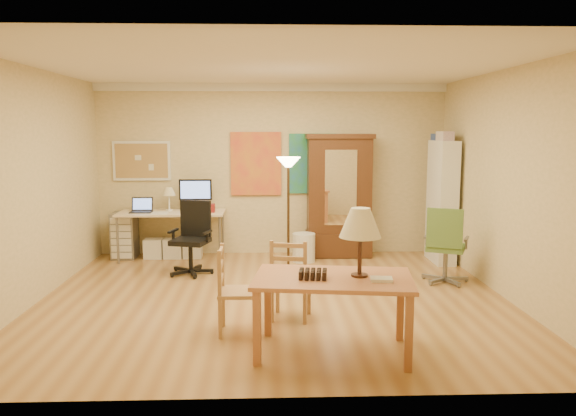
{
  "coord_description": "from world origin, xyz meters",
  "views": [
    {
      "loc": [
        -0.07,
        -6.46,
        1.99
      ],
      "look_at": [
        0.18,
        0.3,
        1.04
      ],
      "focal_mm": 35.0,
      "sensor_mm": 36.0,
      "label": 1
    }
  ],
  "objects_px": {
    "computer_desk": "(174,230)",
    "armoire": "(339,203)",
    "dining_table": "(343,262)",
    "bookshelf": "(442,202)",
    "office_chair_black": "(192,255)",
    "office_chair_green": "(445,263)"
  },
  "relations": [
    {
      "from": "computer_desk",
      "to": "armoire",
      "type": "xyz_separation_m",
      "value": [
        2.56,
        0.08,
        0.39
      ]
    },
    {
      "from": "dining_table",
      "to": "bookshelf",
      "type": "height_order",
      "value": "bookshelf"
    },
    {
      "from": "computer_desk",
      "to": "dining_table",
      "type": "bearing_deg",
      "value": -60.93
    },
    {
      "from": "armoire",
      "to": "bookshelf",
      "type": "height_order",
      "value": "armoire"
    },
    {
      "from": "dining_table",
      "to": "office_chair_black",
      "type": "height_order",
      "value": "dining_table"
    },
    {
      "from": "computer_desk",
      "to": "office_chair_green",
      "type": "bearing_deg",
      "value": -22.59
    },
    {
      "from": "computer_desk",
      "to": "office_chair_green",
      "type": "relative_size",
      "value": 1.61
    },
    {
      "from": "computer_desk",
      "to": "office_chair_black",
      "type": "bearing_deg",
      "value": -67.96
    },
    {
      "from": "dining_table",
      "to": "office_chair_green",
      "type": "height_order",
      "value": "dining_table"
    },
    {
      "from": "armoire",
      "to": "office_chair_black",
      "type": "bearing_deg",
      "value": -154.4
    },
    {
      "from": "office_chair_black",
      "to": "office_chair_green",
      "type": "relative_size",
      "value": 1.0
    },
    {
      "from": "armoire",
      "to": "office_chair_green",
      "type": "bearing_deg",
      "value": -54.08
    },
    {
      "from": "office_chair_green",
      "to": "bookshelf",
      "type": "bearing_deg",
      "value": 75.58
    },
    {
      "from": "computer_desk",
      "to": "office_chair_green",
      "type": "height_order",
      "value": "computer_desk"
    },
    {
      "from": "office_chair_green",
      "to": "office_chair_black",
      "type": "bearing_deg",
      "value": 169.87
    },
    {
      "from": "office_chair_black",
      "to": "armoire",
      "type": "relative_size",
      "value": 0.52
    },
    {
      "from": "bookshelf",
      "to": "office_chair_green",
      "type": "bearing_deg",
      "value": -104.42
    },
    {
      "from": "office_chair_black",
      "to": "computer_desk",
      "type": "bearing_deg",
      "value": 112.04
    },
    {
      "from": "armoire",
      "to": "bookshelf",
      "type": "xyz_separation_m",
      "value": [
        1.5,
        -0.44,
        0.07
      ]
    },
    {
      "from": "dining_table",
      "to": "computer_desk",
      "type": "height_order",
      "value": "dining_table"
    },
    {
      "from": "office_chair_black",
      "to": "bookshelf",
      "type": "bearing_deg",
      "value": 9.31
    },
    {
      "from": "office_chair_green",
      "to": "armoire",
      "type": "xyz_separation_m",
      "value": [
        -1.19,
        1.64,
        0.57
      ]
    }
  ]
}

